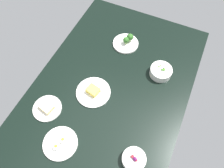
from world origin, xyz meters
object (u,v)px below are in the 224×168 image
bowl_peas (161,71)px  plate_broccoli (126,42)px  plate_sandwich (47,108)px  plate_cheese (93,92)px  bowl_berries (134,159)px  plate_eggs (60,143)px

bowl_peas → plate_broccoli: bearing=-115.5°
plate_sandwich → plate_cheese: plate_cheese is taller
bowl_berries → plate_sandwich: 62.11cm
bowl_peas → bowl_berries: bowl_peas is taller
plate_sandwich → plate_cheese: bearing=136.5°
bowl_berries → plate_broccoli: plate_broccoli is taller
plate_broccoli → bowl_peas: bearing=64.5°
bowl_peas → plate_eggs: size_ratio=0.75×
bowl_peas → bowl_berries: (61.82, 4.44, -0.43)cm
bowl_berries → plate_sandwich: size_ratio=0.74×
plate_broccoli → plate_sandwich: plate_broccoli is taller
bowl_peas → plate_broccoli: (-15.30, -32.13, -1.02)cm
plate_broccoli → plate_cheese: bearing=-4.4°
plate_eggs → plate_cheese: plate_cheese is taller
bowl_peas → plate_cheese: (32.66, -35.84, -1.94)cm
bowl_peas → bowl_berries: size_ratio=1.12×
bowl_berries → plate_broccoli: (-77.12, -36.57, -0.59)cm
bowl_berries → plate_broccoli: bearing=-154.6°
bowl_peas → plate_cheese: bowl_peas is taller
bowl_berries → plate_broccoli: 85.35cm
bowl_peas → bowl_berries: bearing=4.1°
plate_eggs → plate_broccoli: bearing=176.2°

